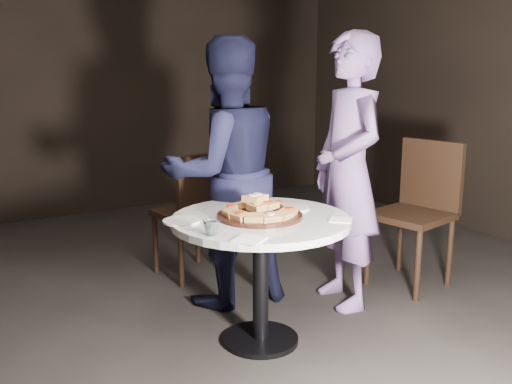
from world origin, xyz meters
TOP-DOWN VIEW (x-y plane):
  - floor at (0.00, 0.00)m, footprint 7.00×7.00m
  - table at (0.05, 0.04)m, footprint 1.17×1.17m
  - serving_board at (0.04, 0.03)m, footprint 0.60×0.60m
  - focaccia_pile at (0.04, 0.04)m, footprint 0.41×0.41m
  - plate_left at (-0.36, 0.17)m, footprint 0.24×0.24m
  - plate_right at (0.31, 0.10)m, footprint 0.23×0.23m
  - water_glass at (-0.34, -0.13)m, footprint 0.10×0.10m
  - napkin_near at (-0.22, -0.30)m, footprint 0.19×0.19m
  - napkin_far at (0.38, -0.24)m, footprint 0.16×0.16m
  - chair_far at (0.18, 1.15)m, footprint 0.49×0.51m
  - chair_right at (1.51, 0.26)m, footprint 0.58×0.57m
  - diner_navy at (0.17, 0.67)m, footprint 0.88×0.71m
  - diner_teal at (0.82, 0.24)m, footprint 0.54×0.71m

SIDE VIEW (x-z plane):
  - floor at x=0.00m, z-range 0.00..0.00m
  - chair_far at x=0.18m, z-range 0.07..1.02m
  - chair_right at x=1.51m, z-range 0.08..1.10m
  - table at x=0.05m, z-range 0.23..0.96m
  - napkin_far at x=0.38m, z-range 0.73..0.74m
  - napkin_near at x=-0.22m, z-range 0.73..0.74m
  - plate_right at x=0.31m, z-range 0.73..0.74m
  - plate_left at x=-0.36m, z-range 0.73..0.75m
  - serving_board at x=0.04m, z-range 0.73..0.75m
  - water_glass at x=-0.34m, z-range 0.73..0.81m
  - focaccia_pile at x=0.04m, z-range 0.73..0.84m
  - diner_navy at x=0.17m, z-range 0.00..1.72m
  - diner_teal at x=0.82m, z-range 0.00..1.75m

